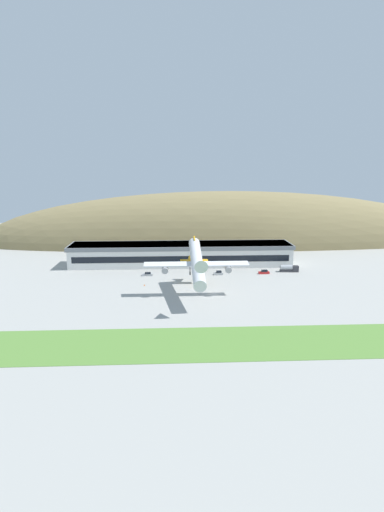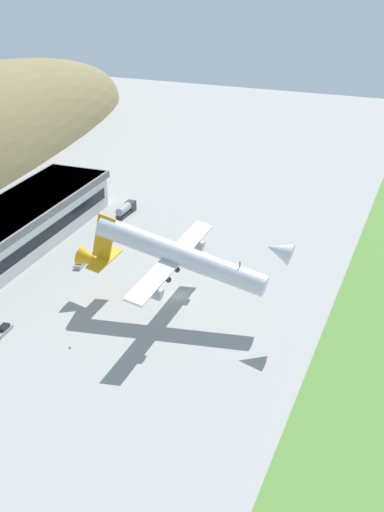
% 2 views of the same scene
% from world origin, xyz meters
% --- Properties ---
extents(ground_plane, '(382.22, 382.22, 0.00)m').
position_xyz_m(ground_plane, '(0.00, 0.00, 0.00)').
color(ground_plane, '#9E9E99').
extents(grass_strip_foreground, '(344.00, 20.73, 0.08)m').
position_xyz_m(grass_strip_foreground, '(0.00, -40.91, 0.04)').
color(grass_strip_foreground, '#568438').
rests_on(grass_strip_foreground, ground_plane).
extents(hill_backdrop, '(286.43, 52.37, 61.31)m').
position_xyz_m(hill_backdrop, '(17.90, 96.12, 0.00)').
color(hill_backdrop, olive).
rests_on(hill_backdrop, ground_plane).
extents(terminal_building, '(101.43, 17.27, 9.89)m').
position_xyz_m(terminal_building, '(-10.55, 43.94, 5.61)').
color(terminal_building, white).
rests_on(terminal_building, ground_plane).
extents(cargo_airplane, '(36.53, 43.97, 13.28)m').
position_xyz_m(cargo_airplane, '(-6.17, -1.95, 12.11)').
color(cargo_airplane, silver).
extents(service_car_0, '(3.93, 2.00, 1.69)m').
position_xyz_m(service_car_0, '(4.71, 25.37, 0.70)').
color(service_car_0, '#999EA3').
rests_on(service_car_0, ground_plane).
extents(service_car_1, '(4.45, 1.81, 1.41)m').
position_xyz_m(service_car_1, '(-25.04, 25.35, 0.58)').
color(service_car_1, '#999EA3').
rests_on(service_car_1, ground_plane).
extents(service_car_2, '(4.60, 1.92, 1.63)m').
position_xyz_m(service_car_2, '(24.24, 26.15, 0.67)').
color(service_car_2, '#B21E1E').
rests_on(service_car_2, ground_plane).
extents(fuel_truck, '(7.94, 2.41, 3.02)m').
position_xyz_m(fuel_truck, '(35.79, 28.82, 1.46)').
color(fuel_truck, '#333338').
rests_on(fuel_truck, ground_plane).
extents(traffic_cone_0, '(0.52, 0.52, 0.58)m').
position_xyz_m(traffic_cone_0, '(-25.37, 11.10, 0.28)').
color(traffic_cone_0, orange).
rests_on(traffic_cone_0, ground_plane).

